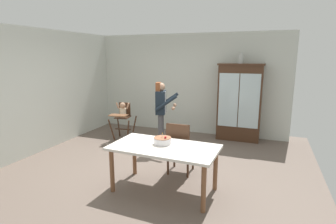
% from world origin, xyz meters
% --- Properties ---
extents(ground_plane, '(6.24, 6.24, 0.00)m').
position_xyz_m(ground_plane, '(0.00, 0.00, 0.00)').
color(ground_plane, '#66564C').
extents(wall_back, '(5.32, 0.06, 2.70)m').
position_xyz_m(wall_back, '(0.00, 2.63, 1.35)').
color(wall_back, silver).
rests_on(wall_back, ground_plane).
extents(wall_left, '(0.06, 5.32, 2.70)m').
position_xyz_m(wall_left, '(-2.63, 0.00, 1.35)').
color(wall_left, silver).
rests_on(wall_left, ground_plane).
extents(china_cabinet, '(1.11, 0.48, 1.93)m').
position_xyz_m(china_cabinet, '(1.43, 2.37, 0.97)').
color(china_cabinet, '#422819').
rests_on(china_cabinet, ground_plane).
extents(ceramic_vase, '(0.13, 0.13, 0.27)m').
position_xyz_m(ceramic_vase, '(1.40, 2.37, 2.05)').
color(ceramic_vase, '#B2B7B2').
rests_on(ceramic_vase, china_cabinet).
extents(high_chair_with_toddler, '(0.65, 0.74, 0.95)m').
position_xyz_m(high_chair_with_toddler, '(-1.35, 1.37, 0.65)').
color(high_chair_with_toddler, '#422819').
rests_on(high_chair_with_toddler, ground_plane).
extents(adult_person, '(0.59, 0.58, 1.53)m').
position_xyz_m(adult_person, '(-0.16, 1.06, 0.97)').
color(adult_person, '#47474C').
rests_on(adult_person, ground_plane).
extents(dining_table, '(1.69, 0.94, 0.74)m').
position_xyz_m(dining_table, '(0.65, -0.79, 0.65)').
color(dining_table, silver).
rests_on(dining_table, ground_plane).
extents(birthday_cake, '(0.28, 0.28, 0.19)m').
position_xyz_m(birthday_cake, '(0.58, -0.69, 0.79)').
color(birthday_cake, white).
rests_on(birthday_cake, dining_table).
extents(dining_chair_far_side, '(0.45, 0.45, 0.96)m').
position_xyz_m(dining_chair_far_side, '(0.68, -0.13, 0.56)').
color(dining_chair_far_side, '#422819').
rests_on(dining_chair_far_side, ground_plane).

